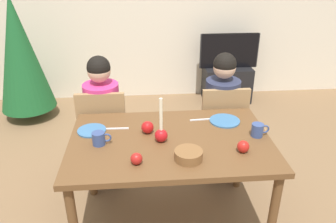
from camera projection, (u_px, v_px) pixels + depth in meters
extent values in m
plane|color=brown|center=(170.00, 221.00, 2.65)|extent=(7.68, 7.68, 0.00)
cube|color=beige|center=(153.00, 3.00, 4.41)|extent=(6.40, 0.10, 2.60)
cube|color=brown|center=(170.00, 142.00, 2.33)|extent=(1.40, 0.90, 0.04)
cylinder|color=brown|center=(273.00, 218.00, 2.19)|extent=(0.06, 0.06, 0.71)
cylinder|color=brown|center=(90.00, 160.00, 2.80)|extent=(0.06, 0.06, 0.71)
cylinder|color=brown|center=(240.00, 153.00, 2.89)|extent=(0.06, 0.06, 0.71)
cube|color=#99754C|center=(106.00, 133.00, 3.04)|extent=(0.40, 0.40, 0.04)
cube|color=#99754C|center=(101.00, 119.00, 2.77)|extent=(0.40, 0.04, 0.45)
cylinder|color=#99754C|center=(126.00, 144.00, 3.30)|extent=(0.04, 0.04, 0.41)
cylinder|color=#99754C|center=(91.00, 146.00, 3.28)|extent=(0.04, 0.04, 0.41)
cylinder|color=#99754C|center=(125.00, 164.00, 3.00)|extent=(0.04, 0.04, 0.41)
cylinder|color=#99754C|center=(87.00, 166.00, 2.97)|extent=(0.04, 0.04, 0.41)
cube|color=#99754C|center=(218.00, 129.00, 3.12)|extent=(0.40, 0.40, 0.04)
cube|color=#99754C|center=(225.00, 114.00, 2.85)|extent=(0.40, 0.04, 0.45)
cylinder|color=#99754C|center=(230.00, 139.00, 3.38)|extent=(0.04, 0.04, 0.41)
cylinder|color=#99754C|center=(197.00, 141.00, 3.36)|extent=(0.04, 0.04, 0.41)
cylinder|color=#99754C|center=(239.00, 158.00, 3.08)|extent=(0.04, 0.04, 0.41)
cylinder|color=#99754C|center=(203.00, 160.00, 3.05)|extent=(0.04, 0.04, 0.41)
cube|color=#33384C|center=(107.00, 155.00, 3.08)|extent=(0.28, 0.28, 0.45)
cylinder|color=#D1337A|center=(103.00, 110.00, 2.88)|extent=(0.30, 0.30, 0.48)
sphere|color=tan|center=(99.00, 71.00, 2.72)|extent=(0.19, 0.19, 0.19)
sphere|color=black|center=(99.00, 67.00, 2.71)|extent=(0.19, 0.19, 0.19)
cube|color=#33384C|center=(218.00, 150.00, 3.16)|extent=(0.28, 0.28, 0.45)
cylinder|color=#282D47|center=(222.00, 106.00, 2.96)|extent=(0.30, 0.30, 0.48)
sphere|color=tan|center=(225.00, 68.00, 2.80)|extent=(0.19, 0.19, 0.19)
sphere|color=black|center=(225.00, 64.00, 2.79)|extent=(0.19, 0.19, 0.19)
cube|color=black|center=(227.00, 84.00, 4.68)|extent=(0.64, 0.40, 0.48)
cube|color=black|center=(229.00, 51.00, 4.47)|extent=(0.79, 0.04, 0.46)
cube|color=black|center=(229.00, 51.00, 4.47)|extent=(0.76, 0.05, 0.46)
cylinder|color=brown|center=(31.00, 111.00, 4.27)|extent=(0.08, 0.08, 0.14)
cone|color=#195628|center=(20.00, 54.00, 3.94)|extent=(0.65, 0.65, 1.37)
sphere|color=red|center=(161.00, 135.00, 2.28)|extent=(0.09, 0.09, 0.09)
cylinder|color=#EFE5C6|center=(161.00, 114.00, 2.21)|extent=(0.02, 0.02, 0.23)
cylinder|color=teal|center=(92.00, 130.00, 2.43)|extent=(0.21, 0.21, 0.01)
cylinder|color=teal|center=(225.00, 121.00, 2.56)|extent=(0.23, 0.23, 0.01)
cylinder|color=#33477F|center=(99.00, 139.00, 2.25)|extent=(0.09, 0.09, 0.09)
torus|color=#33477F|center=(107.00, 138.00, 2.25)|extent=(0.06, 0.01, 0.06)
cylinder|color=#33477F|center=(257.00, 130.00, 2.34)|extent=(0.08, 0.08, 0.09)
torus|color=#33477F|center=(265.00, 129.00, 2.35)|extent=(0.06, 0.01, 0.06)
cube|color=silver|center=(116.00, 129.00, 2.46)|extent=(0.18, 0.02, 0.01)
cube|color=silver|center=(201.00, 120.00, 2.58)|extent=(0.18, 0.03, 0.01)
cylinder|color=brown|center=(188.00, 155.00, 2.09)|extent=(0.18, 0.18, 0.06)
sphere|color=#B11D17|center=(243.00, 147.00, 2.16)|extent=(0.08, 0.08, 0.08)
sphere|color=#AA1C19|center=(136.00, 159.00, 2.05)|extent=(0.07, 0.07, 0.07)
sphere|color=#B31415|center=(148.00, 127.00, 2.39)|extent=(0.09, 0.09, 0.09)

